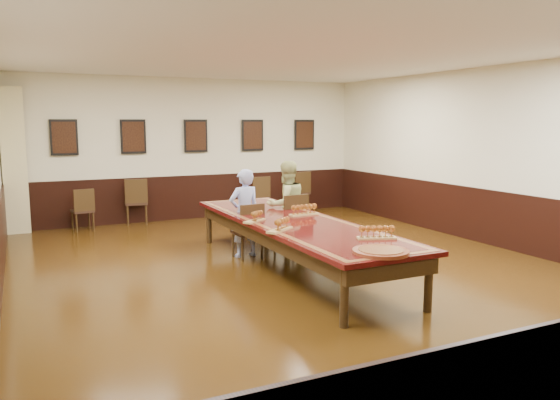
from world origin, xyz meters
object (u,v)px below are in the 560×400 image
chair_woman (289,222)px  person_man (244,213)px  spare_chair_d (297,191)px  spare_chair_a (82,209)px  conference_table (294,230)px  person_woman (286,205)px  spare_chair_b (136,201)px  spare_chair_c (258,196)px  carved_platter (381,251)px  chair_man (247,230)px

chair_woman → person_man: bearing=3.0°
spare_chair_d → person_man: person_man is taller
spare_chair_a → spare_chair_d: size_ratio=0.86×
conference_table → spare_chair_d: bearing=62.1°
person_man → person_woman: person_woman is taller
person_woman → conference_table: (-0.51, -1.31, -0.16)m
spare_chair_b → person_man: person_man is taller
spare_chair_b → conference_table: 5.04m
person_man → person_woman: 0.91m
spare_chair_a → person_man: person_man is taller
spare_chair_b → spare_chair_c: spare_chair_b is taller
spare_chair_c → carved_platter: bearing=79.1°
chair_woman → spare_chair_a: (-3.07, 3.37, -0.06)m
chair_woman → spare_chair_c: chair_woman is taller
person_man → carved_platter: 3.34m
chair_man → spare_chair_a: 4.20m
chair_woman → spare_chair_c: (0.90, 3.46, -0.02)m
chair_woman → carved_platter: chair_woman is taller
spare_chair_c → spare_chair_d: size_ratio=0.93×
chair_man → chair_woman: bearing=-170.6°
spare_chair_c → conference_table: 4.88m
carved_platter → spare_chair_a: bearing=110.1°
spare_chair_b → spare_chair_d: bearing=-173.3°
chair_man → carved_platter: bearing=90.8°
spare_chair_b → conference_table: bearing=114.0°
chair_woman → spare_chair_c: size_ratio=1.05×
spare_chair_b → person_woman: size_ratio=0.65×
person_man → spare_chair_b: bearing=-79.0°
spare_chair_d → spare_chair_a: bearing=-8.6°
spare_chair_a → spare_chair_d: (5.08, 0.20, 0.07)m
chair_woman → person_man: 0.93m
chair_woman → spare_chair_d: (2.01, 3.57, 0.01)m
chair_woman → spare_chair_b: bearing=-66.8°
chair_man → person_man: 0.29m
conference_table → carved_platter: bearing=-91.5°
person_woman → spare_chair_c: bearing=-110.0°
spare_chair_c → spare_chair_a: bearing=2.5°
spare_chair_a → conference_table: bearing=110.9°
spare_chair_a → chair_man: bearing=113.1°
person_man → conference_table: person_man is taller
person_man → conference_table: size_ratio=0.29×
chair_woman → spare_chair_c: bearing=-109.4°
spare_chair_c → person_woman: person_woman is taller
chair_woman → carved_platter: size_ratio=1.36×
chair_man → spare_chair_a: bearing=-63.1°
spare_chair_a → spare_chair_c: size_ratio=0.92×
chair_man → conference_table: (0.36, -0.99, 0.15)m
chair_woman → person_woman: size_ratio=0.64×
conference_table → person_woman: bearing=68.7°
carved_platter → conference_table: bearing=88.5°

